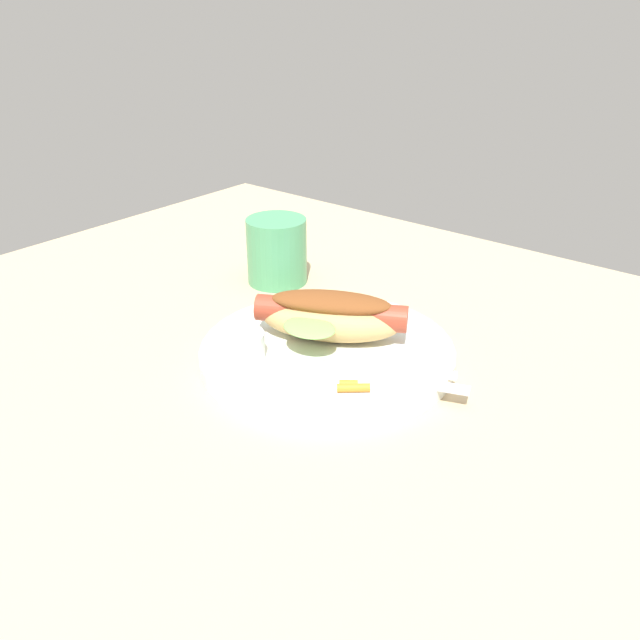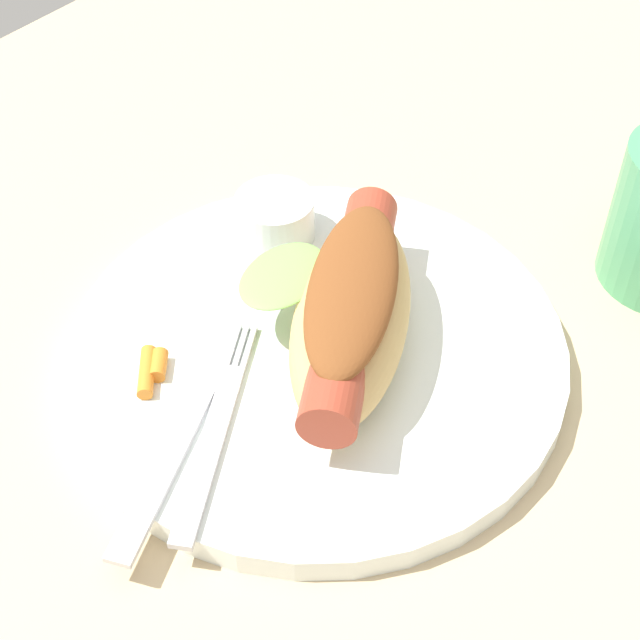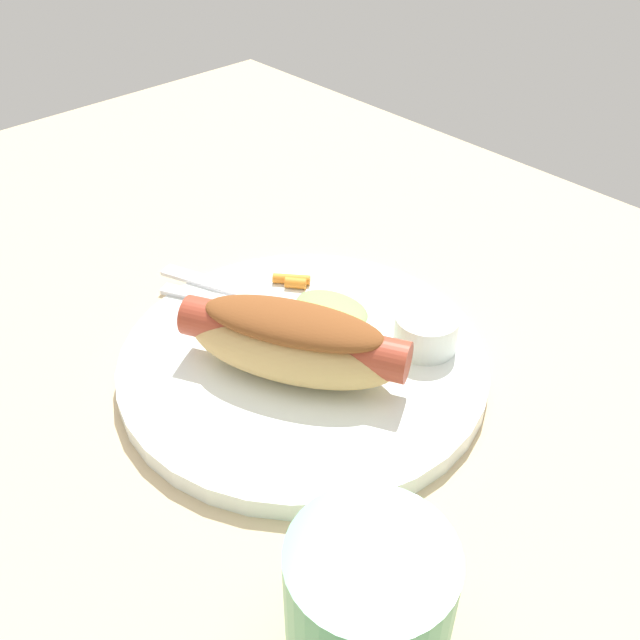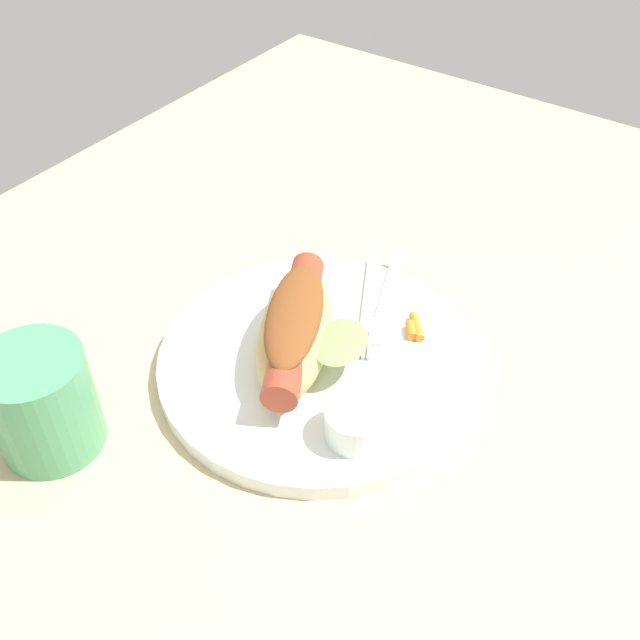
% 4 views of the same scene
% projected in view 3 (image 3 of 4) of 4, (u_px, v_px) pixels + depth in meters
% --- Properties ---
extents(ground_plane, '(1.20, 0.90, 0.02)m').
position_uv_depth(ground_plane, '(280.00, 383.00, 0.56)').
color(ground_plane, tan).
extents(plate, '(0.28, 0.28, 0.02)m').
position_uv_depth(plate, '(303.00, 362.00, 0.55)').
color(plate, white).
rests_on(plate, ground_plane).
extents(hot_dog, '(0.17, 0.13, 0.06)m').
position_uv_depth(hot_dog, '(295.00, 339.00, 0.51)').
color(hot_dog, tan).
rests_on(hot_dog, plate).
extents(sauce_ramekin, '(0.05, 0.05, 0.03)m').
position_uv_depth(sauce_ramekin, '(426.00, 331.00, 0.55)').
color(sauce_ramekin, white).
rests_on(sauce_ramekin, plate).
extents(fork, '(0.13, 0.08, 0.00)m').
position_uv_depth(fork, '(237.00, 304.00, 0.59)').
color(fork, silver).
rests_on(fork, plate).
extents(knife, '(0.14, 0.06, 0.00)m').
position_uv_depth(knife, '(232.00, 289.00, 0.61)').
color(knife, silver).
rests_on(knife, plate).
extents(carrot_garnish, '(0.03, 0.03, 0.01)m').
position_uv_depth(carrot_garnish, '(293.00, 281.00, 0.62)').
color(carrot_garnish, orange).
rests_on(carrot_garnish, plate).
extents(drinking_cup, '(0.08, 0.08, 0.09)m').
position_uv_depth(drinking_cup, '(368.00, 609.00, 0.35)').
color(drinking_cup, '#4C9E6B').
rests_on(drinking_cup, ground_plane).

